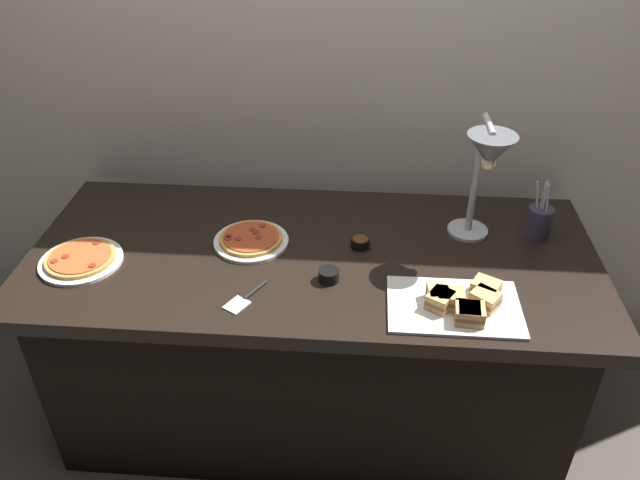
{
  "coord_description": "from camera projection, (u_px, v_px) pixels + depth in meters",
  "views": [
    {
      "loc": [
        0.15,
        -1.69,
        1.96
      ],
      "look_at": [
        0.02,
        0.0,
        0.81
      ],
      "focal_mm": 34.75,
      "sensor_mm": 36.0,
      "label": 1
    }
  ],
  "objects": [
    {
      "name": "pizza_plate_center",
      "position": [
        251.0,
        240.0,
        2.11
      ],
      "size": [
        0.26,
        0.26,
        0.03
      ],
      "color": "white",
      "rests_on": "buffet_table"
    },
    {
      "name": "buffet_table",
      "position": [
        313.0,
        335.0,
        2.28
      ],
      "size": [
        1.9,
        0.84,
        0.76
      ],
      "color": "black",
      "rests_on": "ground_plane"
    },
    {
      "name": "sauce_cup_near",
      "position": [
        329.0,
        275.0,
        1.93
      ],
      "size": [
        0.07,
        0.07,
        0.04
      ],
      "color": "black",
      "rests_on": "buffet_table"
    },
    {
      "name": "back_wall",
      "position": [
        324.0,
        73.0,
        2.24
      ],
      "size": [
        4.4,
        0.04,
        2.4
      ],
      "primitive_type": "cube",
      "color": "beige",
      "rests_on": "ground_plane"
    },
    {
      "name": "sauce_cup_far",
      "position": [
        360.0,
        242.0,
        2.09
      ],
      "size": [
        0.06,
        0.06,
        0.03
      ],
      "color": "black",
      "rests_on": "buffet_table"
    },
    {
      "name": "utensil_holder",
      "position": [
        539.0,
        221.0,
        2.12
      ],
      "size": [
        0.08,
        0.08,
        0.21
      ],
      "color": "#383347",
      "rests_on": "buffet_table"
    },
    {
      "name": "pizza_plate_front",
      "position": [
        81.0,
        259.0,
        2.02
      ],
      "size": [
        0.27,
        0.27,
        0.03
      ],
      "color": "white",
      "rests_on": "buffet_table"
    },
    {
      "name": "heat_lamp",
      "position": [
        487.0,
        160.0,
        1.88
      ],
      "size": [
        0.15,
        0.29,
        0.44
      ],
      "color": "#B7BABF",
      "rests_on": "buffet_table"
    },
    {
      "name": "serving_spatula",
      "position": [
        246.0,
        298.0,
        1.87
      ],
      "size": [
        0.12,
        0.16,
        0.01
      ],
      "color": "#B7BABF",
      "rests_on": "buffet_table"
    },
    {
      "name": "sandwich_platter",
      "position": [
        460.0,
        303.0,
        1.81
      ],
      "size": [
        0.39,
        0.26,
        0.06
      ],
      "color": "white",
      "rests_on": "buffet_table"
    },
    {
      "name": "ground_plane",
      "position": [
        314.0,
        405.0,
        2.5
      ],
      "size": [
        8.0,
        8.0,
        0.0
      ],
      "primitive_type": "plane",
      "color": "#4C443D"
    }
  ]
}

